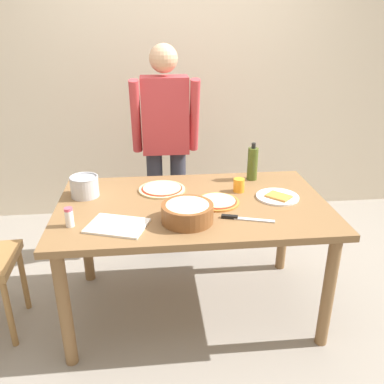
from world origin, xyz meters
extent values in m
plane|color=gray|center=(0.00, 0.00, 0.00)|extent=(8.00, 8.00, 0.00)
cube|color=beige|center=(0.00, 1.60, 1.30)|extent=(5.60, 0.10, 2.60)
cube|color=brown|center=(0.00, 0.00, 0.74)|extent=(1.60, 0.96, 0.04)
cylinder|color=brown|center=(-0.72, -0.40, 0.36)|extent=(0.07, 0.07, 0.72)
cylinder|color=brown|center=(0.72, -0.40, 0.36)|extent=(0.07, 0.07, 0.72)
cylinder|color=brown|center=(-0.72, 0.40, 0.36)|extent=(0.07, 0.07, 0.72)
cylinder|color=brown|center=(0.72, 0.40, 0.36)|extent=(0.07, 0.07, 0.72)
cylinder|color=#2D2D38|center=(-0.21, 0.76, 0.42)|extent=(0.12, 0.12, 0.85)
cylinder|color=#2D2D38|center=(-0.03, 0.76, 0.42)|extent=(0.12, 0.12, 0.85)
cube|color=#B7383D|center=(-0.12, 0.76, 1.12)|extent=(0.34, 0.20, 0.55)
cylinder|color=#B7383D|center=(-0.33, 0.71, 1.12)|extent=(0.07, 0.21, 0.55)
cylinder|color=#B7383D|center=(0.09, 0.71, 1.12)|extent=(0.07, 0.21, 0.55)
sphere|color=tan|center=(-0.12, 0.76, 1.52)|extent=(0.20, 0.20, 0.20)
cylinder|color=olive|center=(-1.07, -0.23, 0.23)|extent=(0.04, 0.04, 0.45)
cylinder|color=olive|center=(-1.09, 0.11, 0.23)|extent=(0.04, 0.04, 0.45)
cylinder|color=beige|center=(-0.18, 0.21, 0.77)|extent=(0.30, 0.30, 0.01)
cylinder|color=#B22D1E|center=(-0.18, 0.21, 0.77)|extent=(0.26, 0.26, 0.00)
cylinder|color=beige|center=(-0.18, 0.21, 0.78)|extent=(0.24, 0.24, 0.00)
cylinder|color=#C67A33|center=(0.14, -0.01, 0.77)|extent=(0.26, 0.26, 0.01)
cylinder|color=#B22D1E|center=(0.14, -0.01, 0.77)|extent=(0.23, 0.23, 0.00)
cylinder|color=beige|center=(0.14, -0.01, 0.78)|extent=(0.22, 0.22, 0.00)
cylinder|color=white|center=(0.52, 0.03, 0.77)|extent=(0.26, 0.26, 0.01)
cube|color=#CC8438|center=(0.52, 0.01, 0.78)|extent=(0.17, 0.17, 0.01)
cylinder|color=brown|center=(-0.05, -0.23, 0.81)|extent=(0.28, 0.28, 0.10)
ellipsoid|color=beige|center=(-0.05, -0.23, 0.85)|extent=(0.25, 0.25, 0.05)
cylinder|color=#47561E|center=(0.44, 0.35, 0.87)|extent=(0.07, 0.07, 0.22)
cylinder|color=black|center=(0.44, 0.35, 1.00)|extent=(0.03, 0.03, 0.04)
cylinder|color=#B7B7BC|center=(-0.65, 0.17, 0.82)|extent=(0.17, 0.17, 0.12)
torus|color=#A5A5AD|center=(-0.65, 0.17, 0.88)|extent=(0.17, 0.17, 0.01)
cylinder|color=orange|center=(0.31, 0.15, 0.80)|extent=(0.07, 0.07, 0.08)
cylinder|color=white|center=(-0.67, -0.22, 0.81)|extent=(0.04, 0.04, 0.09)
cylinder|color=#D84C66|center=(-0.67, -0.22, 0.86)|extent=(0.04, 0.04, 0.02)
cube|color=white|center=(-0.43, -0.26, 0.77)|extent=(0.36, 0.31, 0.01)
cube|color=silver|center=(0.31, -0.26, 0.76)|extent=(0.22, 0.09, 0.01)
cube|color=black|center=(0.18, -0.22, 0.77)|extent=(0.09, 0.05, 0.02)
camera|label=1|loc=(-0.23, -2.17, 1.76)|focal=37.77mm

